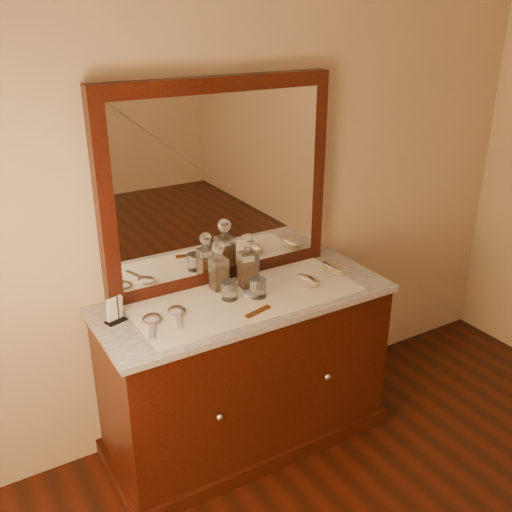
% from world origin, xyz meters
% --- Properties ---
extents(dresser_cabinet, '(1.40, 0.55, 0.82)m').
position_xyz_m(dresser_cabinet, '(0.00, 1.96, 0.41)').
color(dresser_cabinet, black).
rests_on(dresser_cabinet, floor).
extents(dresser_plinth, '(1.46, 0.59, 0.08)m').
position_xyz_m(dresser_plinth, '(0.00, 1.96, 0.04)').
color(dresser_plinth, black).
rests_on(dresser_plinth, floor).
extents(knob_left, '(0.04, 0.04, 0.04)m').
position_xyz_m(knob_left, '(-0.30, 1.67, 0.45)').
color(knob_left, silver).
rests_on(knob_left, dresser_cabinet).
extents(knob_right, '(0.04, 0.04, 0.04)m').
position_xyz_m(knob_right, '(0.30, 1.67, 0.45)').
color(knob_right, silver).
rests_on(knob_right, dresser_cabinet).
extents(marble_top, '(1.44, 0.59, 0.03)m').
position_xyz_m(marble_top, '(0.00, 1.96, 0.83)').
color(marble_top, silver).
rests_on(marble_top, dresser_cabinet).
extents(mirror_frame, '(1.20, 0.08, 1.00)m').
position_xyz_m(mirror_frame, '(0.00, 2.20, 1.35)').
color(mirror_frame, black).
rests_on(mirror_frame, marble_top).
extents(mirror_glass, '(1.06, 0.01, 0.86)m').
position_xyz_m(mirror_glass, '(0.00, 2.17, 1.35)').
color(mirror_glass, white).
rests_on(mirror_glass, marble_top).
extents(lace_runner, '(1.10, 0.45, 0.00)m').
position_xyz_m(lace_runner, '(0.00, 1.94, 0.85)').
color(lace_runner, white).
rests_on(lace_runner, marble_top).
extents(pin_dish, '(0.09, 0.09, 0.01)m').
position_xyz_m(pin_dish, '(0.02, 1.95, 0.86)').
color(pin_dish, silver).
rests_on(pin_dish, lace_runner).
extents(comb, '(0.15, 0.06, 0.01)m').
position_xyz_m(comb, '(-0.03, 1.78, 0.86)').
color(comb, brown).
rests_on(comb, lace_runner).
extents(napkin_rack, '(0.10, 0.08, 0.14)m').
position_xyz_m(napkin_rack, '(-0.61, 2.04, 0.91)').
color(napkin_rack, black).
rests_on(napkin_rack, marble_top).
extents(decanter_left, '(0.08, 0.08, 0.25)m').
position_xyz_m(decanter_left, '(-0.07, 2.09, 0.95)').
color(decanter_left, '#905615').
rests_on(decanter_left, lace_runner).
extents(decanter_right, '(0.09, 0.09, 0.28)m').
position_xyz_m(decanter_right, '(0.06, 2.04, 0.96)').
color(decanter_right, '#905615').
rests_on(decanter_right, lace_runner).
extents(brush_near, '(0.09, 0.15, 0.04)m').
position_xyz_m(brush_near, '(0.33, 1.91, 0.87)').
color(brush_near, tan).
rests_on(brush_near, lace_runner).
extents(brush_far, '(0.07, 0.16, 0.04)m').
position_xyz_m(brush_far, '(0.53, 1.96, 0.88)').
color(brush_far, tan).
rests_on(brush_far, lace_runner).
extents(hand_mirror_outer, '(0.14, 0.23, 0.02)m').
position_xyz_m(hand_mirror_outer, '(-0.48, 1.94, 0.86)').
color(hand_mirror_outer, silver).
rests_on(hand_mirror_outer, lace_runner).
extents(hand_mirror_inner, '(0.12, 0.22, 0.02)m').
position_xyz_m(hand_mirror_inner, '(-0.36, 1.95, 0.86)').
color(hand_mirror_inner, silver).
rests_on(hand_mirror_inner, lace_runner).
extents(tumblers, '(0.21, 0.13, 0.09)m').
position_xyz_m(tumblers, '(-0.02, 1.94, 0.90)').
color(tumblers, white).
rests_on(tumblers, lace_runner).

